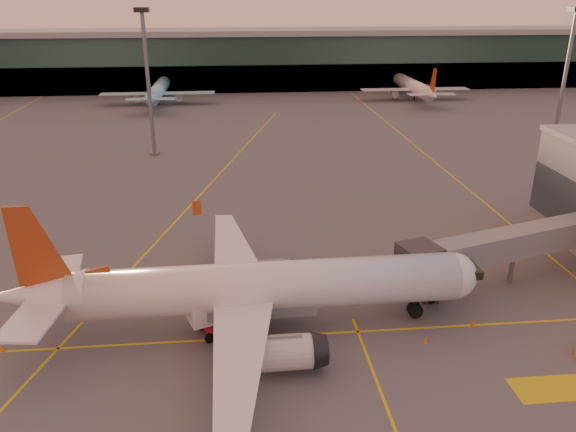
{
  "coord_description": "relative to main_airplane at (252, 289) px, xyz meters",
  "views": [
    {
      "loc": [
        -5.3,
        -36.47,
        27.93
      ],
      "look_at": [
        0.33,
        20.66,
        5.0
      ],
      "focal_mm": 35.0,
      "sensor_mm": 36.0,
      "label": 1
    }
  ],
  "objects": [
    {
      "name": "catering_truck",
      "position": [
        -2.78,
        -0.13,
        -1.67
      ],
      "size": [
        5.88,
        4.12,
        4.2
      ],
      "rotation": [
        0.0,
        0.0,
        0.37
      ],
      "color": "#A31725",
      "rests_on": "ground"
    },
    {
      "name": "cone_nose",
      "position": [
        19.82,
        -1.35,
        -3.79
      ],
      "size": [
        0.43,
        0.43,
        0.54
      ],
      "color": "orange",
      "rests_on": "ground"
    },
    {
      "name": "distant_aircraft_row",
      "position": [
        -16.74,
        111.67,
        -4.06
      ],
      "size": [
        290.0,
        34.0,
        13.0
      ],
      "color": "#8FD4F0",
      "rests_on": "ground"
    },
    {
      "name": "main_airplane",
      "position": [
        0.0,
        0.0,
        0.0
      ],
      "size": [
        41.29,
        37.1,
        12.48
      ],
      "rotation": [
        0.0,
        0.0,
        0.02
      ],
      "color": "white",
      "rests_on": "ground"
    },
    {
      "name": "taxi_markings",
      "position": [
        -3.07,
        38.16,
        -4.05
      ],
      "size": [
        100.12,
        173.0,
        0.01
      ],
      "color": "gold",
      "rests_on": "ground"
    },
    {
      "name": "cone_tail",
      "position": [
        -20.95,
        -1.22,
        -3.77
      ],
      "size": [
        0.47,
        0.47,
        0.6
      ],
      "color": "orange",
      "rests_on": "ground"
    },
    {
      "name": "mast_west_near",
      "position": [
        -15.74,
        59.67,
        10.81
      ],
      "size": [
        2.4,
        2.4,
        25.6
      ],
      "color": "slate",
      "rests_on": "ground"
    },
    {
      "name": "ground",
      "position": [
        4.26,
        -6.33,
        -4.06
      ],
      "size": [
        600.0,
        600.0,
        0.0
      ],
      "primitive_type": "plane",
      "color": "#4C4F54",
      "rests_on": "ground"
    },
    {
      "name": "cone_fwd",
      "position": [
        14.62,
        -3.54,
        -3.81
      ],
      "size": [
        0.4,
        0.4,
        0.5
      ],
      "color": "orange",
      "rests_on": "ground"
    },
    {
      "name": "jet_bridge",
      "position": [
        28.19,
        6.56,
        0.21
      ],
      "size": [
        26.79,
        11.02,
        6.08
      ],
      "color": "slate",
      "rests_on": "ground"
    },
    {
      "name": "mast_east_near",
      "position": [
        59.26,
        55.67,
        10.81
      ],
      "size": [
        2.4,
        2.4,
        25.6
      ],
      "color": "slate",
      "rests_on": "ground"
    },
    {
      "name": "terminal",
      "position": [
        4.26,
        135.46,
        4.7
      ],
      "size": [
        400.0,
        20.0,
        17.6
      ],
      "color": "#19382D",
      "rests_on": "ground"
    },
    {
      "name": "cone_wing_left",
      "position": [
        -0.81,
        17.21,
        -3.78
      ],
      "size": [
        0.44,
        0.44,
        0.56
      ],
      "color": "orange",
      "rests_on": "ground"
    }
  ]
}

